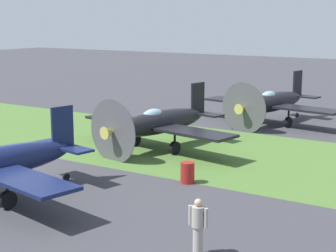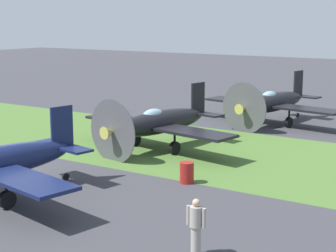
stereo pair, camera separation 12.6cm
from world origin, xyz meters
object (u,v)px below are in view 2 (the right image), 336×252
airplane_wingman (159,122)px  ground_crew_chief (196,226)px  airplane_trail (273,102)px  fuel_drum (187,173)px

airplane_wingman → ground_crew_chief: size_ratio=5.62×
airplane_wingman → airplane_trail: (-2.29, -10.00, 0.00)m
airplane_trail → fuel_drum: bearing=107.8°
airplane_trail → ground_crew_chief: 21.59m
airplane_trail → ground_crew_chief: size_ratio=5.64×
airplane_wingman → fuel_drum: bearing=144.3°
fuel_drum → airplane_wingman: bearing=-45.3°
ground_crew_chief → fuel_drum: (4.01, -6.13, -0.46)m
airplane_trail → fuel_drum: (-2.20, 14.55, -1.00)m
ground_crew_chief → fuel_drum: bearing=-59.5°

